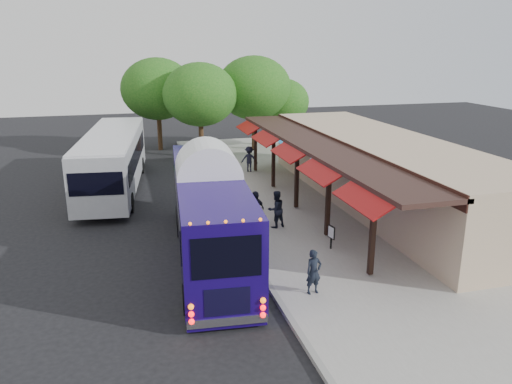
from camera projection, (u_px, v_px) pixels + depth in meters
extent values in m
plane|color=black|center=(243.00, 248.00, 20.92)|extent=(90.00, 90.00, 0.00)
cube|color=#9E9B93|center=(318.00, 208.00, 25.85)|extent=(10.00, 40.00, 0.15)
cube|color=gray|center=(225.00, 216.00, 24.61)|extent=(0.20, 40.00, 0.16)
cube|color=tan|center=(381.00, 171.00, 26.24)|extent=(5.00, 20.00, 3.60)
cube|color=black|center=(339.00, 146.00, 25.18)|extent=(0.06, 20.00, 0.60)
cube|color=#331E19|center=(319.00, 145.00, 24.88)|extent=(2.60, 20.00, 0.18)
cube|color=black|center=(373.00, 233.00, 17.65)|extent=(0.18, 0.18, 3.16)
cube|color=#9E0E0F|center=(364.00, 198.00, 17.16)|extent=(1.00, 3.20, 0.57)
cube|color=black|center=(328.00, 200.00, 21.35)|extent=(0.18, 0.18, 3.16)
cube|color=#9E0E0F|center=(320.00, 170.00, 20.86)|extent=(1.00, 3.20, 0.57)
cube|color=black|center=(297.00, 177.00, 25.05)|extent=(0.18, 0.18, 3.16)
cube|color=#9E0E0F|center=(289.00, 151.00, 24.56)|extent=(1.00, 3.20, 0.57)
cube|color=black|center=(273.00, 160.00, 28.76)|extent=(0.18, 0.18, 3.16)
cube|color=#9E0E0F|center=(266.00, 137.00, 28.26)|extent=(1.00, 3.20, 0.57)
cube|color=black|center=(255.00, 147.00, 32.46)|extent=(0.18, 0.18, 3.16)
cube|color=#9E0E0F|center=(249.00, 127.00, 31.97)|extent=(1.00, 3.20, 0.57)
sphere|color=#195C8C|center=(360.00, 188.00, 19.30)|extent=(0.26, 0.26, 0.26)
sphere|color=#195C8C|center=(313.00, 160.00, 23.93)|extent=(0.26, 0.26, 0.26)
sphere|color=#195C8C|center=(281.00, 141.00, 28.55)|extent=(0.26, 0.26, 0.26)
cube|color=#190860|center=(209.00, 210.00, 19.65)|extent=(3.43, 11.70, 3.03)
cube|color=#190860|center=(210.00, 249.00, 20.12)|extent=(3.37, 11.58, 0.34)
ellipsoid|color=white|center=(208.00, 173.00, 19.22)|extent=(3.41, 11.47, 0.54)
cube|color=black|center=(244.00, 256.00, 14.16)|extent=(2.01, 0.20, 1.25)
cube|color=silver|center=(244.00, 319.00, 14.80)|extent=(2.41, 0.38, 0.27)
sphere|color=#FF0C0C|center=(209.00, 317.00, 14.39)|extent=(0.17, 0.17, 0.17)
sphere|color=#FF0C0C|center=(279.00, 308.00, 14.91)|extent=(0.17, 0.17, 0.17)
cylinder|color=black|center=(200.00, 299.00, 15.73)|extent=(0.37, 1.02, 1.00)
cylinder|color=black|center=(267.00, 291.00, 16.28)|extent=(0.37, 1.02, 1.00)
cylinder|color=black|center=(173.00, 217.00, 23.20)|extent=(0.37, 1.02, 1.00)
cylinder|color=black|center=(219.00, 213.00, 23.75)|extent=(0.37, 1.02, 1.00)
cube|color=#989BA0|center=(113.00, 159.00, 28.84)|extent=(4.15, 12.83, 2.90)
cube|color=black|center=(88.00, 156.00, 28.42)|extent=(1.24, 10.64, 1.10)
cube|color=black|center=(137.00, 154.00, 29.11)|extent=(1.24, 10.64, 1.10)
cube|color=silver|center=(111.00, 134.00, 28.41)|extent=(4.07, 12.57, 0.11)
cylinder|color=black|center=(89.00, 205.00, 24.81)|extent=(0.42, 1.08, 1.05)
cylinder|color=black|center=(140.00, 201.00, 25.44)|extent=(0.42, 1.08, 1.05)
cylinder|color=black|center=(95.00, 168.00, 32.39)|extent=(0.42, 1.08, 1.05)
cylinder|color=black|center=(135.00, 165.00, 33.02)|extent=(0.42, 1.08, 1.05)
imported|color=black|center=(314.00, 272.00, 16.65)|extent=(0.61, 0.45, 1.55)
imported|color=black|center=(276.00, 209.00, 22.69)|extent=(0.99, 0.87, 1.73)
imported|color=black|center=(256.00, 211.00, 22.13)|extent=(1.15, 1.05, 1.89)
imported|color=black|center=(249.00, 159.00, 32.72)|extent=(1.23, 0.97, 1.68)
cube|color=black|center=(331.00, 237.00, 20.36)|extent=(0.06, 0.06, 1.00)
cube|color=black|center=(331.00, 232.00, 20.29)|extent=(0.11, 0.45, 0.55)
cube|color=white|center=(331.00, 232.00, 20.29)|extent=(0.08, 0.38, 0.46)
cylinder|color=#382314|center=(201.00, 136.00, 37.43)|extent=(0.36, 0.36, 3.17)
ellipsoid|color=#155615|center=(200.00, 94.00, 36.54)|extent=(5.47, 5.47, 4.65)
cylinder|color=#382314|center=(254.00, 130.00, 39.69)|extent=(0.36, 0.36, 3.36)
ellipsoid|color=#155615|center=(254.00, 88.00, 38.76)|extent=(5.80, 5.80, 4.93)
cylinder|color=#382314|center=(282.00, 132.00, 41.02)|extent=(0.36, 0.36, 2.54)
ellipsoid|color=#155615|center=(282.00, 102.00, 40.32)|extent=(4.39, 4.39, 3.73)
cylinder|color=#382314|center=(160.00, 130.00, 39.98)|extent=(0.36, 0.36, 3.29)
ellipsoid|color=#155615|center=(157.00, 89.00, 39.07)|extent=(5.68, 5.68, 4.83)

